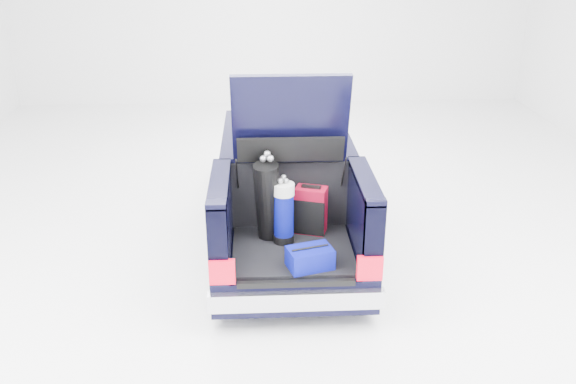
{
  "coord_description": "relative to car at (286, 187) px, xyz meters",
  "views": [
    {
      "loc": [
        -0.35,
        -7.42,
        3.84
      ],
      "look_at": [
        0.0,
        -0.5,
        0.86
      ],
      "focal_mm": 38.0,
      "sensor_mm": 36.0,
      "label": 1
    }
  ],
  "objects": [
    {
      "name": "ground",
      "position": [
        0.0,
        -0.11,
        -0.67
      ],
      "size": [
        14.0,
        14.0,
        0.0
      ],
      "primitive_type": "plane",
      "color": "white",
      "rests_on": "ground"
    },
    {
      "name": "car",
      "position": [
        0.0,
        0.0,
        0.0
      ],
      "size": [
        1.87,
        4.65,
        2.47
      ],
      "color": "black",
      "rests_on": "ground"
    },
    {
      "name": "red_suitcase",
      "position": [
        0.23,
        -1.19,
        0.2
      ],
      "size": [
        0.4,
        0.33,
        0.58
      ],
      "rotation": [
        0.0,
        0.0,
        -0.31
      ],
      "color": "maroon",
      "rests_on": "car"
    },
    {
      "name": "black_golf_bag",
      "position": [
        -0.26,
        -1.33,
        0.39
      ],
      "size": [
        0.41,
        0.48,
        1.03
      ],
      "rotation": [
        0.0,
        0.0,
        -0.35
      ],
      "color": "black",
      "rests_on": "car"
    },
    {
      "name": "blue_golf_bag",
      "position": [
        -0.09,
        -1.42,
        0.29
      ],
      "size": [
        0.29,
        0.29,
        0.8
      ],
      "rotation": [
        0.0,
        0.0,
        -0.24
      ],
      "color": "black",
      "rests_on": "car"
    },
    {
      "name": "blue_duffel",
      "position": [
        0.16,
        -2.0,
        0.04
      ],
      "size": [
        0.52,
        0.41,
        0.24
      ],
      "rotation": [
        0.0,
        0.0,
        0.28
      ],
      "color": "#050871",
      "rests_on": "car"
    }
  ]
}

